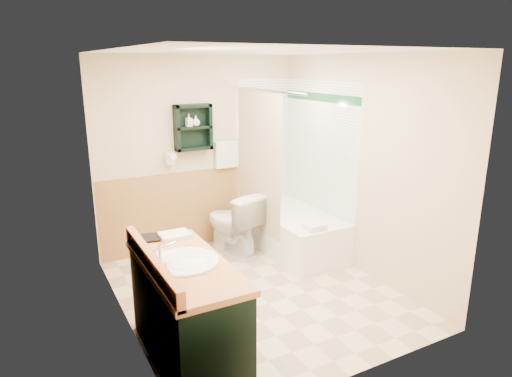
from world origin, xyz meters
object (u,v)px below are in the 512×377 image
object	(u,v)px
vanity_book	(141,229)
toilet	(232,223)
wall_shelf	(193,127)
vanity	(187,312)
bathtub	(292,231)
soap_bottle_b	(196,122)
hair_dryer	(170,158)
soap_bottle_a	(189,124)

from	to	relation	value
vanity_book	toilet	bearing A→B (deg)	50.56
wall_shelf	vanity	distance (m)	2.56
bathtub	vanity_book	world-z (taller)	vanity_book
wall_shelf	toilet	size ratio (longest dim) A/B	0.69
wall_shelf	vanity_book	xyz separation A→B (m)	(-1.06, -1.50, -0.61)
wall_shelf	vanity	bearing A→B (deg)	-112.99
soap_bottle_b	bathtub	bearing A→B (deg)	-32.78
hair_dryer	soap_bottle_b	bearing A→B (deg)	-5.11
hair_dryer	soap_bottle_a	size ratio (longest dim) A/B	1.62
wall_shelf	hair_dryer	bearing A→B (deg)	175.24
soap_bottle_b	toilet	bearing A→B (deg)	-51.62
hair_dryer	soap_bottle_b	world-z (taller)	soap_bottle_b
wall_shelf	vanity	size ratio (longest dim) A/B	0.42
vanity	wall_shelf	bearing A→B (deg)	67.01
soap_bottle_a	vanity	bearing A→B (deg)	-111.81
vanity_book	wall_shelf	bearing A→B (deg)	66.15
wall_shelf	hair_dryer	distance (m)	0.46
wall_shelf	bathtub	xyz separation A→B (m)	(1.03, -0.64, -1.30)
vanity	bathtub	xyz separation A→B (m)	(1.92, 1.47, -0.17)
wall_shelf	bathtub	size ratio (longest dim) A/B	0.37
vanity	soap_bottle_b	bearing A→B (deg)	66.14
vanity	vanity_book	xyz separation A→B (m)	(-0.17, 0.61, 0.52)
hair_dryer	toilet	bearing A→B (deg)	-32.33
toilet	soap_bottle_a	size ratio (longest dim) A/B	5.37
vanity_book	vanity	bearing A→B (deg)	-63.47
vanity	soap_bottle_b	world-z (taller)	soap_bottle_b
hair_dryer	toilet	distance (m)	1.10
hair_dryer	soap_bottle_b	xyz separation A→B (m)	(0.34, -0.03, 0.41)
hair_dryer	soap_bottle_a	bearing A→B (deg)	-6.93
bathtub	soap_bottle_a	size ratio (longest dim) A/B	10.14
toilet	soap_bottle_b	distance (m)	1.31
toilet	soap_bottle_a	world-z (taller)	soap_bottle_a
wall_shelf	vanity_book	size ratio (longest dim) A/B	2.74
vanity_book	soap_bottle_a	distance (m)	1.92
bathtub	wall_shelf	bearing A→B (deg)	147.94
soap_bottle_a	toilet	bearing A→B (deg)	-44.02
vanity	soap_bottle_a	distance (m)	2.56
hair_dryer	bathtub	distance (m)	1.76
soap_bottle_a	wall_shelf	bearing A→B (deg)	5.37
bathtub	vanity_book	xyz separation A→B (m)	(-2.08, -0.85, 0.69)
hair_dryer	vanity	size ratio (longest dim) A/B	0.18
vanity_book	soap_bottle_a	world-z (taller)	soap_bottle_a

